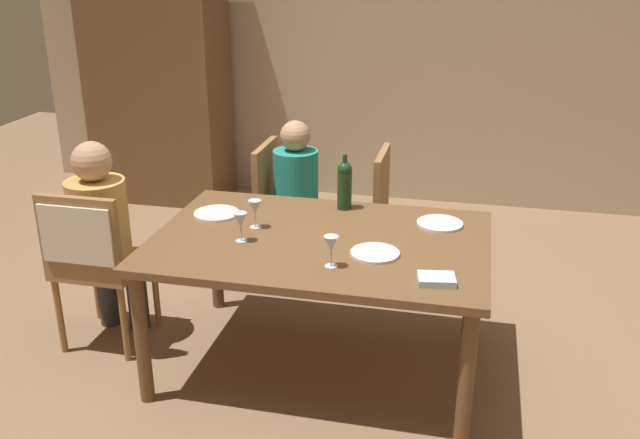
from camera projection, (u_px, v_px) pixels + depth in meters
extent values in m
plane|color=#846647|center=(320.00, 364.00, 3.71)|extent=(10.00, 10.00, 0.00)
cube|color=tan|center=(395.00, 40.00, 5.71)|extent=(6.40, 0.12, 2.70)
cube|color=brown|center=(157.00, 77.00, 5.81)|extent=(1.10, 0.56, 2.10)
cube|color=brown|center=(320.00, 242.00, 3.45)|extent=(1.65, 1.12, 0.04)
cylinder|color=brown|center=(142.00, 338.00, 3.30)|extent=(0.07, 0.07, 0.69)
cylinder|color=brown|center=(466.00, 380.00, 2.98)|extent=(0.07, 0.07, 0.69)
cylinder|color=brown|center=(216.00, 255.00, 4.18)|extent=(0.07, 0.07, 0.69)
cylinder|color=brown|center=(472.00, 280.00, 3.87)|extent=(0.07, 0.07, 0.69)
cylinder|color=olive|center=(331.00, 241.00, 4.69)|extent=(0.04, 0.04, 0.44)
cylinder|color=olive|center=(318.00, 265.00, 4.34)|extent=(0.04, 0.04, 0.44)
cylinder|color=olive|center=(277.00, 236.00, 4.77)|extent=(0.04, 0.04, 0.44)
cylinder|color=olive|center=(260.00, 259.00, 4.42)|extent=(0.04, 0.04, 0.44)
cube|color=olive|center=(296.00, 216.00, 4.47)|extent=(0.44, 0.44, 0.04)
cube|color=olive|center=(265.00, 178.00, 4.42)|extent=(0.04, 0.44, 0.44)
cylinder|color=olive|center=(96.00, 285.00, 4.09)|extent=(0.04, 0.04, 0.44)
cylinder|color=olive|center=(156.00, 291.00, 4.01)|extent=(0.04, 0.04, 0.44)
cylinder|color=olive|center=(60.00, 316.00, 3.75)|extent=(0.04, 0.04, 0.44)
cylinder|color=olive|center=(124.00, 324.00, 3.67)|extent=(0.04, 0.04, 0.44)
cube|color=olive|center=(105.00, 264.00, 3.79)|extent=(0.44, 0.44, 0.04)
cube|color=olive|center=(79.00, 238.00, 3.52)|extent=(0.44, 0.04, 0.44)
cube|color=beige|center=(79.00, 234.00, 3.51)|extent=(0.40, 0.07, 0.31)
cylinder|color=olive|center=(443.00, 251.00, 4.53)|extent=(0.04, 0.04, 0.44)
cylinder|color=olive|center=(439.00, 277.00, 4.19)|extent=(0.04, 0.04, 0.44)
cylinder|color=olive|center=(385.00, 246.00, 4.61)|extent=(0.04, 0.04, 0.44)
cylinder|color=olive|center=(376.00, 270.00, 4.27)|extent=(0.04, 0.04, 0.44)
cube|color=olive|center=(412.00, 226.00, 4.31)|extent=(0.44, 0.44, 0.04)
cube|color=olive|center=(382.00, 187.00, 4.27)|extent=(0.04, 0.44, 0.44)
cylinder|color=#33333D|center=(319.00, 245.00, 4.60)|extent=(0.10, 0.10, 0.46)
cylinder|color=#33333D|center=(313.00, 256.00, 4.45)|extent=(0.10, 0.10, 0.46)
cylinder|color=teal|center=(296.00, 184.00, 4.39)|extent=(0.28, 0.28, 0.43)
sphere|color=tan|center=(295.00, 136.00, 4.27)|extent=(0.19, 0.19, 0.19)
cylinder|color=#33333D|center=(107.00, 288.00, 4.03)|extent=(0.11, 0.11, 0.46)
cylinder|color=#33333D|center=(137.00, 291.00, 3.99)|extent=(0.11, 0.11, 0.46)
cylinder|color=tan|center=(99.00, 223.00, 3.70)|extent=(0.31, 0.31, 0.48)
sphere|color=tan|center=(92.00, 161.00, 3.58)|extent=(0.21, 0.21, 0.21)
cylinder|color=#19381E|center=(344.00, 190.00, 3.79)|extent=(0.08, 0.08, 0.21)
sphere|color=#19381E|center=(345.00, 169.00, 3.75)|extent=(0.08, 0.08, 0.08)
cylinder|color=#19381E|center=(345.00, 161.00, 3.73)|extent=(0.03, 0.03, 0.07)
cylinder|color=silver|center=(256.00, 227.00, 3.57)|extent=(0.06, 0.06, 0.00)
cylinder|color=silver|center=(255.00, 221.00, 3.56)|extent=(0.01, 0.01, 0.07)
cone|color=silver|center=(255.00, 207.00, 3.53)|extent=(0.07, 0.07, 0.07)
cylinder|color=silver|center=(331.00, 266.00, 3.14)|extent=(0.06, 0.06, 0.00)
cylinder|color=silver|center=(331.00, 259.00, 3.12)|extent=(0.01, 0.01, 0.07)
cone|color=silver|center=(331.00, 244.00, 3.10)|extent=(0.07, 0.07, 0.07)
cylinder|color=silver|center=(241.00, 241.00, 3.41)|extent=(0.06, 0.06, 0.00)
cylinder|color=silver|center=(241.00, 234.00, 3.39)|extent=(0.01, 0.01, 0.07)
cone|color=silver|center=(241.00, 220.00, 3.37)|extent=(0.07, 0.07, 0.07)
cylinder|color=white|center=(375.00, 253.00, 3.26)|extent=(0.23, 0.23, 0.01)
cylinder|color=white|center=(440.00, 224.00, 3.60)|extent=(0.24, 0.24, 0.01)
cylinder|color=white|center=(217.00, 213.00, 3.74)|extent=(0.24, 0.24, 0.01)
cube|color=#ADC6D6|center=(436.00, 279.00, 2.99)|extent=(0.18, 0.14, 0.03)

